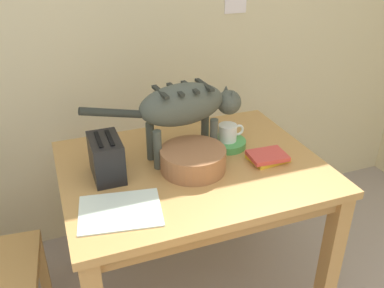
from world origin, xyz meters
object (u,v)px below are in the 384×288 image
(dining_table, at_px, (192,183))
(toaster, at_px, (106,158))
(saucer_bowl, at_px, (227,143))
(coffee_mug, at_px, (228,132))
(magazine, at_px, (120,211))
(wicker_basket, at_px, (193,159))
(cat, at_px, (186,107))
(book_stack, at_px, (268,157))

(dining_table, bearing_deg, toaster, 174.18)
(saucer_bowl, distance_m, coffee_mug, 0.06)
(dining_table, relative_size, toaster, 5.56)
(dining_table, height_order, magazine, magazine)
(saucer_bowl, xyz_separation_m, magazine, (-0.57, -0.32, -0.01))
(dining_table, relative_size, wicker_basket, 4.02)
(saucer_bowl, distance_m, toaster, 0.58)
(cat, height_order, magazine, cat)
(book_stack, height_order, wicker_basket, wicker_basket)
(dining_table, height_order, toaster, toaster)
(dining_table, xyz_separation_m, magazine, (-0.36, -0.22, 0.10))
(dining_table, bearing_deg, wicker_basket, -104.31)
(saucer_bowl, xyz_separation_m, coffee_mug, (0.00, -0.00, 0.06))
(cat, height_order, toaster, cat)
(cat, xyz_separation_m, saucer_bowl, (0.21, 0.02, -0.22))
(cat, relative_size, coffee_mug, 5.66)
(cat, xyz_separation_m, toaster, (-0.36, -0.04, -0.15))
(magazine, xyz_separation_m, wicker_basket, (0.35, 0.18, 0.05))
(coffee_mug, bearing_deg, cat, -175.53)
(cat, distance_m, toaster, 0.39)
(saucer_bowl, bearing_deg, book_stack, -58.28)
(book_stack, bearing_deg, coffee_mug, 120.94)
(toaster, bearing_deg, magazine, -90.89)
(cat, xyz_separation_m, book_stack, (0.32, -0.16, -0.22))
(cat, bearing_deg, dining_table, -6.73)
(dining_table, height_order, coffee_mug, coffee_mug)
(magazine, relative_size, wicker_basket, 1.07)
(dining_table, relative_size, cat, 1.57)
(magazine, distance_m, toaster, 0.27)
(wicker_basket, distance_m, toaster, 0.36)
(cat, relative_size, magazine, 2.40)
(dining_table, distance_m, toaster, 0.40)
(coffee_mug, height_order, book_stack, coffee_mug)
(saucer_bowl, xyz_separation_m, wicker_basket, (-0.22, -0.14, 0.03))
(coffee_mug, height_order, magazine, coffee_mug)
(magazine, bearing_deg, toaster, 98.50)
(saucer_bowl, height_order, coffee_mug, coffee_mug)
(magazine, height_order, toaster, toaster)
(cat, bearing_deg, saucer_bowl, 90.00)
(saucer_bowl, height_order, wicker_basket, wicker_basket)
(cat, bearing_deg, coffee_mug, 89.93)
(magazine, xyz_separation_m, toaster, (0.00, 0.26, 0.08))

